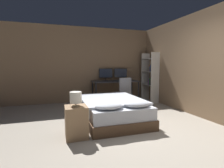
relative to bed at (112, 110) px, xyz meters
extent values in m
plane|color=#9E9384|center=(0.32, -1.20, -0.27)|extent=(20.00, 20.00, 0.00)
cube|color=#8E7051|center=(0.32, 2.46, 1.08)|extent=(12.00, 0.06, 2.70)
cube|color=#8E7051|center=(2.25, 0.30, 1.08)|extent=(0.06, 12.00, 2.70)
cube|color=brown|center=(0.00, 0.02, -0.16)|extent=(1.36, 1.99, 0.22)
cube|color=silver|center=(0.00, 0.02, 0.08)|extent=(1.30, 1.93, 0.26)
cube|color=silver|center=(0.00, 0.14, 0.23)|extent=(1.40, 1.67, 0.05)
ellipsoid|color=silver|center=(-0.30, -0.72, 0.27)|extent=(0.55, 0.38, 0.13)
ellipsoid|color=silver|center=(0.30, -0.72, 0.27)|extent=(0.55, 0.38, 0.13)
cube|color=#997551|center=(-0.94, -0.75, 0.03)|extent=(0.40, 0.42, 0.59)
cylinder|color=gray|center=(-0.94, -0.75, 0.33)|extent=(0.14, 0.14, 0.01)
cylinder|color=gray|center=(-0.94, -0.75, 0.36)|extent=(0.02, 0.02, 0.05)
cylinder|color=silver|center=(-0.94, -0.75, 0.49)|extent=(0.21, 0.21, 0.20)
cube|color=#38383D|center=(0.79, 2.04, 0.49)|extent=(1.68, 0.70, 0.03)
cylinder|color=#2D2D33|center=(0.00, 1.75, 0.10)|extent=(0.05, 0.05, 0.74)
cylinder|color=#2D2D33|center=(1.58, 1.75, 0.10)|extent=(0.05, 0.05, 0.74)
cylinder|color=#2D2D33|center=(0.00, 2.34, 0.10)|extent=(0.05, 0.05, 0.74)
cylinder|color=#2D2D33|center=(1.58, 2.34, 0.10)|extent=(0.05, 0.05, 0.74)
cylinder|color=black|center=(0.50, 2.29, 0.51)|extent=(0.16, 0.16, 0.01)
cylinder|color=black|center=(0.50, 2.29, 0.56)|extent=(0.03, 0.03, 0.09)
cube|color=black|center=(0.50, 2.29, 0.78)|extent=(0.51, 0.03, 0.34)
cube|color=#232D42|center=(0.50, 2.28, 0.78)|extent=(0.48, 0.00, 0.31)
cylinder|color=black|center=(1.08, 2.29, 0.51)|extent=(0.16, 0.16, 0.01)
cylinder|color=black|center=(1.08, 2.29, 0.56)|extent=(0.03, 0.03, 0.09)
cube|color=black|center=(1.08, 2.29, 0.78)|extent=(0.51, 0.03, 0.34)
cube|color=#232D42|center=(1.08, 2.28, 0.78)|extent=(0.48, 0.00, 0.31)
cube|color=black|center=(0.79, 1.80, 0.51)|extent=(0.41, 0.13, 0.02)
ellipsoid|color=black|center=(1.08, 1.80, 0.52)|extent=(0.07, 0.05, 0.04)
cylinder|color=black|center=(0.82, 1.38, -0.25)|extent=(0.52, 0.52, 0.04)
cylinder|color=gray|center=(0.82, 1.38, -0.06)|extent=(0.05, 0.05, 0.33)
cube|color=slate|center=(0.82, 1.38, 0.14)|extent=(0.44, 0.44, 0.07)
cube|color=slate|center=(0.82, 1.18, 0.42)|extent=(0.40, 0.05, 0.50)
cube|color=beige|center=(2.03, 1.40, 0.62)|extent=(0.33, 0.02, 1.78)
cube|color=beige|center=(2.03, 2.10, 0.62)|extent=(0.33, 0.02, 1.78)
cube|color=beige|center=(2.03, 1.75, 0.36)|extent=(0.33, 0.68, 0.02)
cube|color=beige|center=(2.03, 1.75, 0.84)|extent=(0.33, 0.68, 0.02)
cube|color=beige|center=(2.03, 1.75, 1.30)|extent=(0.33, 0.68, 0.02)
cube|color=#28282D|center=(2.03, 1.44, 0.48)|extent=(0.27, 0.04, 0.23)
cube|color=#28282D|center=(2.03, 1.49, 0.46)|extent=(0.27, 0.04, 0.18)
cube|color=#337042|center=(2.03, 1.53, 0.50)|extent=(0.27, 0.03, 0.26)
cube|color=#337042|center=(2.03, 1.56, 0.48)|extent=(0.27, 0.02, 0.22)
cube|color=#7A387F|center=(2.03, 1.61, 0.47)|extent=(0.27, 0.04, 0.20)
cube|color=gold|center=(2.03, 1.43, 0.94)|extent=(0.27, 0.02, 0.18)
cube|color=#28282D|center=(2.03, 1.48, 0.97)|extent=(0.27, 0.03, 0.24)
cube|color=#2D4784|center=(2.03, 1.52, 0.96)|extent=(0.27, 0.04, 0.23)
cube|color=#2D4784|center=(2.03, 1.56, 0.94)|extent=(0.27, 0.02, 0.18)
cube|color=orange|center=(2.03, 1.59, 0.96)|extent=(0.27, 0.02, 0.23)
camera|label=1|loc=(-1.27, -3.92, 1.06)|focal=28.00mm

